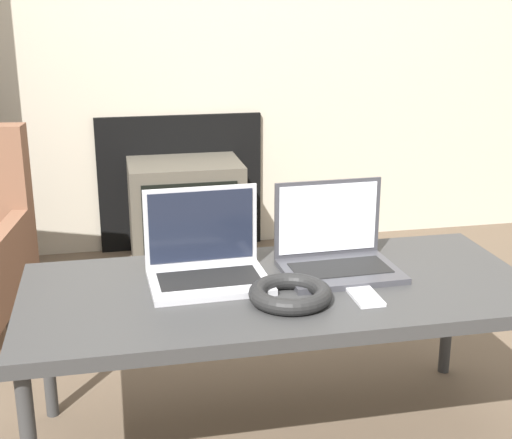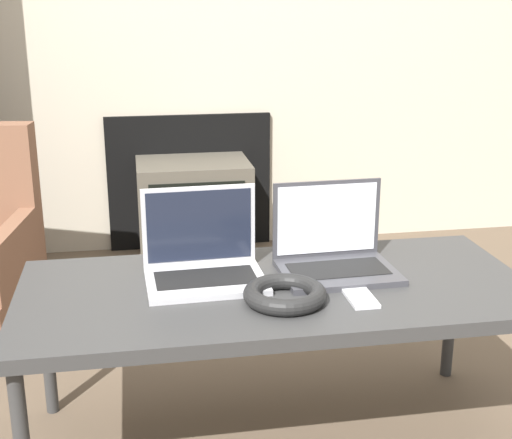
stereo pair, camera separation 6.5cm
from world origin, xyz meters
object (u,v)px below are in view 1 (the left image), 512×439
Objects in this scene: tv at (186,212)px; laptop_left at (206,260)px; headphones at (289,294)px; phone at (365,296)px; laptop_right at (335,251)px.

laptop_left is at bearing -93.96° from tv.
laptop_left reaches higher than tv.
phone is at bearing -4.98° from headphones.
laptop_right is 0.26m from headphones.
tv is at bearing 99.67° from phone.
laptop_left is 1.53× the size of headphones.
headphones is at bearing -87.05° from tv.
tv is (-0.26, 1.38, -0.28)m from laptop_right.
laptop_left is at bearing 132.57° from headphones.
phone is (0.19, -0.02, -0.02)m from headphones.
laptop_right is 0.21m from phone.
laptop_left is 1.00× the size of laptop_right.
headphones is at bearing 175.02° from phone.
laptop_right is 1.53× the size of headphones.
headphones is at bearing -49.22° from laptop_left.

